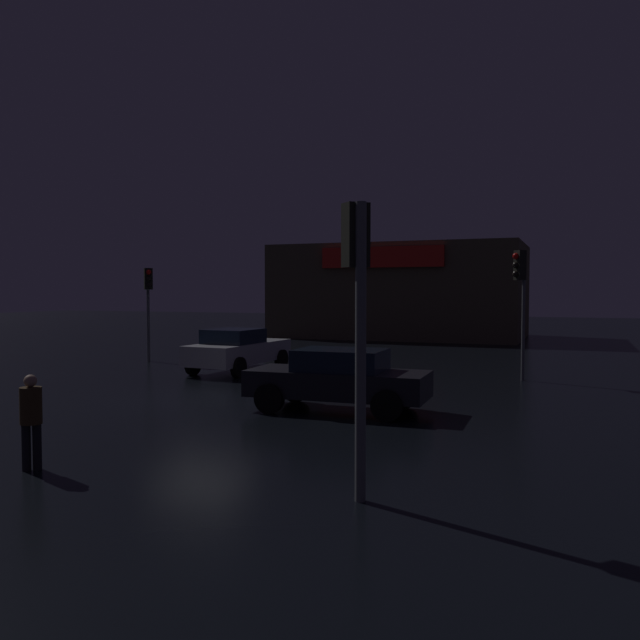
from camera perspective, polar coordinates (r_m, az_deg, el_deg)
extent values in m
plane|color=black|center=(17.80, -10.38, -6.77)|extent=(120.00, 120.00, 0.00)
cube|color=brown|center=(41.21, 7.15, 2.50)|extent=(14.78, 8.74, 5.66)
cube|color=red|center=(36.90, 5.41, 5.52)|extent=(7.07, 0.24, 1.18)
cylinder|color=#595B60|center=(27.39, -14.82, 0.44)|extent=(0.12, 0.12, 3.79)
cube|color=black|center=(27.22, -14.81, 3.51)|extent=(0.41, 0.41, 0.87)
sphere|color=red|center=(27.07, -14.77, 4.07)|extent=(0.20, 0.20, 0.20)
sphere|color=black|center=(27.06, -14.76, 3.52)|extent=(0.20, 0.20, 0.20)
sphere|color=black|center=(27.06, -14.76, 2.97)|extent=(0.20, 0.20, 0.20)
cylinder|color=#595B60|center=(21.74, 17.39, 0.36)|extent=(0.11, 0.11, 4.16)
cube|color=black|center=(21.64, 17.11, 4.61)|extent=(0.41, 0.41, 0.94)
sphere|color=red|center=(21.56, 16.78, 5.38)|extent=(0.20, 0.20, 0.20)
sphere|color=black|center=(21.55, 16.77, 4.63)|extent=(0.20, 0.20, 0.20)
sphere|color=black|center=(21.54, 16.76, 3.87)|extent=(0.20, 0.20, 0.20)
cylinder|color=#595B60|center=(8.84, 3.58, -2.89)|extent=(0.15, 0.15, 4.08)
cube|color=black|center=(8.97, 3.14, 7.42)|extent=(0.41, 0.41, 0.88)
sphere|color=black|center=(9.14, 2.69, 8.99)|extent=(0.20, 0.20, 0.20)
sphere|color=black|center=(9.11, 2.68, 7.34)|extent=(0.20, 0.20, 0.20)
sphere|color=#19D13F|center=(9.09, 2.68, 5.69)|extent=(0.20, 0.20, 0.20)
cube|color=#B7B7BF|center=(23.36, -7.11, -2.80)|extent=(2.09, 4.59, 0.69)
cube|color=black|center=(23.02, -7.58, -1.40)|extent=(1.75, 1.92, 0.50)
cylinder|color=black|center=(25.13, -7.08, -3.21)|extent=(0.26, 0.71, 0.70)
cylinder|color=black|center=(24.22, -3.40, -3.42)|extent=(0.26, 0.71, 0.70)
cylinder|color=black|center=(22.69, -11.06, -3.87)|extent=(0.26, 0.71, 0.70)
cylinder|color=black|center=(21.67, -7.14, -4.14)|extent=(0.26, 0.71, 0.70)
cube|color=black|center=(15.62, 1.56, -5.57)|extent=(4.34, 1.81, 0.62)
cube|color=black|center=(15.52, 1.83, -3.51)|extent=(2.11, 1.57, 0.51)
cylinder|color=black|center=(16.10, 7.33, -6.47)|extent=(0.71, 0.24, 0.71)
cylinder|color=black|center=(14.48, 5.88, -7.48)|extent=(0.71, 0.24, 0.71)
cylinder|color=black|center=(16.93, -2.12, -6.00)|extent=(0.71, 0.24, 0.71)
cylinder|color=black|center=(15.40, -4.47, -6.87)|extent=(0.71, 0.24, 0.71)
cylinder|color=black|center=(11.58, -23.54, -10.14)|extent=(0.14, 0.14, 0.75)
cylinder|color=black|center=(11.59, -24.34, -10.14)|extent=(0.14, 0.14, 0.75)
cylinder|color=#3F2D19|center=(11.46, -24.00, -6.87)|extent=(0.48, 0.48, 0.59)
sphere|color=tan|center=(11.40, -24.04, -4.89)|extent=(0.20, 0.20, 0.20)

